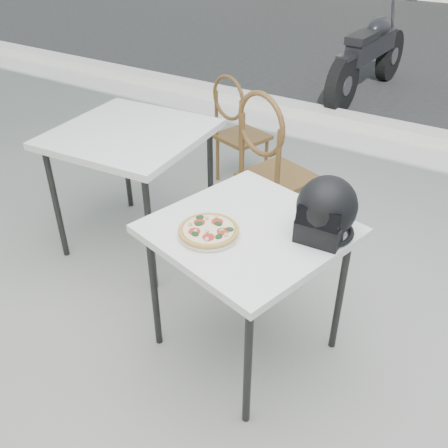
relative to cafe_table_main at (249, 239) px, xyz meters
The scene contains 10 objects.
ground 0.77m from the cafe_table_main, 54.06° to the left, with size 80.00×80.00×0.00m, color #9F9D97.
curb 3.33m from the cafe_table_main, 86.71° to the left, with size 30.00×0.25×0.12m, color #9B9891.
cafe_table_main is the anchor object (origin of this frame).
plate 0.21m from the cafe_table_main, 128.47° to the right, with size 0.32×0.32×0.02m.
pizza 0.22m from the cafe_table_main, 128.50° to the right, with size 0.29×0.29×0.03m.
helmet 0.39m from the cafe_table_main, 22.49° to the left, with size 0.29×0.30×0.28m.
cafe_chair_main 1.01m from the cafe_table_main, 111.22° to the left, with size 0.54×0.54×1.10m.
cafe_table_side 1.19m from the cafe_table_main, 157.85° to the left, with size 0.94×0.94×0.84m.
cafe_chair_side 1.83m from the cafe_table_main, 122.40° to the left, with size 0.45×0.45×0.94m.
motorcycle 4.38m from the cafe_table_main, 100.32° to the left, with size 0.55×2.11×1.05m.
Camera 1 is at (0.73, -1.95, 2.06)m, focal length 40.00 mm.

